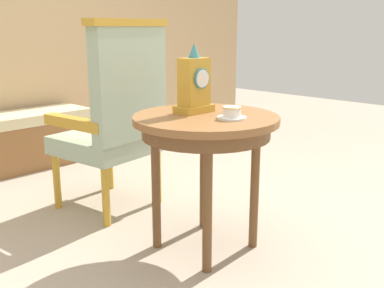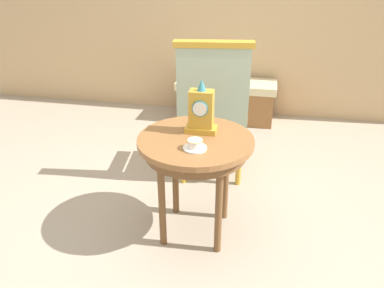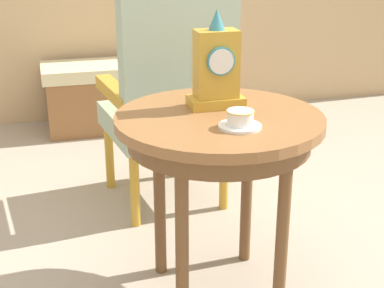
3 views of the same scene
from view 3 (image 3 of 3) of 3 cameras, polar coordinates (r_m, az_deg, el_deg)
The scene contains 5 objects.
side_table at distance 1.94m, azimuth 2.69°, elevation 0.61°, with size 0.70×0.70×0.69m.
teacup_left at distance 1.78m, azimuth 4.81°, elevation 2.40°, with size 0.14×0.14×0.06m.
mantel_clock at distance 1.97m, azimuth 2.44°, elevation 7.50°, with size 0.19×0.11×0.34m.
armchair at distance 2.60m, azimuth -2.14°, elevation 5.60°, with size 0.61×0.60×1.14m.
window_bench at distance 3.88m, azimuth -6.64°, elevation 4.93°, with size 1.07×0.40×0.44m.
Camera 3 is at (-0.51, -1.74, 1.27)m, focal length 53.60 mm.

